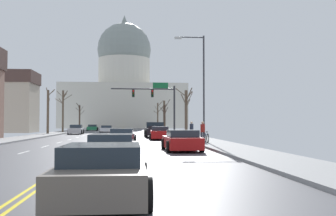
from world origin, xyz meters
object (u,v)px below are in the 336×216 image
Objects in this scene: sedan_oncoming_00 at (76,130)px; pedestrian_00 at (192,129)px; sedan_near_02 at (122,137)px; sedan_oncoming_01 at (107,129)px; bicycle_parked at (206,138)px; pickup_truck_near_00 at (155,130)px; sedan_near_01 at (160,133)px; street_lamp_right at (200,79)px; signal_gantry at (156,98)px; sedan_near_04 at (112,150)px; sedan_near_05 at (103,173)px; pedestrian_01 at (203,131)px; sedan_oncoming_02 at (92,128)px; sedan_near_03 at (182,141)px.

pedestrian_00 is at bearing -56.10° from sedan_oncoming_00.
sedan_near_02 is at bearing -139.80° from pedestrian_00.
sedan_oncoming_00 reaches higher than sedan_near_02.
sedan_oncoming_01 reaches higher than bicycle_parked.
bicycle_parked is at bearing -75.03° from sedan_oncoming_01.
sedan_near_01 is (0.06, -6.41, -0.14)m from pickup_truck_near_00.
sedan_oncoming_01 is at bearing 105.95° from street_lamp_right.
sedan_near_04 is at bearing -96.47° from signal_gantry.
sedan_near_05 is at bearing -81.23° from sedan_oncoming_00.
sedan_near_04 is at bearing -86.01° from sedan_oncoming_01.
pedestrian_01 is (2.66, -8.29, 0.42)m from sedan_near_01.
pickup_truck_near_00 is 9.04m from pedestrian_00.
pickup_truck_near_00 is 1.19× the size of sedan_near_04.
sedan_near_05 is at bearing -102.78° from pedestrian_00.
signal_gantry is 30.82m from sedan_oncoming_02.
pedestrian_01 reaches higher than sedan_oncoming_01.
pedestrian_01 reaches higher than sedan_near_02.
signal_gantry is 0.92× the size of street_lamp_right.
signal_gantry is at bearing 85.00° from pickup_truck_near_00.
sedan_near_02 is at bearing 90.34° from sedan_near_05.
signal_gantry is 1.67× the size of sedan_oncoming_01.
sedan_near_01 is 40.61m from sedan_oncoming_02.
street_lamp_right is 5.42× the size of pedestrian_00.
sedan_near_04 is (-3.61, -7.04, -0.00)m from sedan_near_03.
sedan_near_03 is (0.24, -14.80, -0.02)m from sedan_near_01.
sedan_near_01 reaches higher than sedan_oncoming_01.
street_lamp_right is 1.94× the size of sedan_oncoming_00.
pedestrian_01 reaches higher than pickup_truck_near_00.
pedestrian_00 reaches higher than sedan_near_05.
sedan_near_03 is 33.77m from sedan_oncoming_00.
sedan_near_05 is 2.70× the size of pedestrian_01.
sedan_oncoming_02 is at bearing 89.94° from sedan_oncoming_00.
street_lamp_right is at bearing -74.05° from sedan_oncoming_01.
pickup_truck_near_00 is at bearing -72.70° from sedan_oncoming_02.
signal_gantry is 4.47× the size of bicycle_parked.
pedestrian_00 reaches higher than sedan_oncoming_01.
street_lamp_right is 1.82× the size of sedan_near_01.
sedan_near_03 is at bearing 62.81° from sedan_near_04.
sedan_near_02 is 1.00× the size of sedan_oncoming_02.
sedan_near_01 is 2.97× the size of pedestrian_01.
pedestrian_00 is at bearing -72.53° from sedan_oncoming_02.
bicycle_parked is at bearing -39.68° from pedestrian_01.
pickup_truck_near_00 is 1.10× the size of sedan_oncoming_01.
signal_gantry reaches higher than sedan_near_03.
sedan_near_05 is at bearing -84.06° from sedan_oncoming_02.
sedan_near_05 is (-6.11, -22.56, -4.62)m from street_lamp_right.
sedan_oncoming_02 reaches higher than bicycle_parked.
sedan_oncoming_01 is at bearing 95.63° from sedan_near_02.
sedan_near_02 is at bearing 115.83° from sedan_near_03.
sedan_near_02 is 1.02× the size of sedan_near_05.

